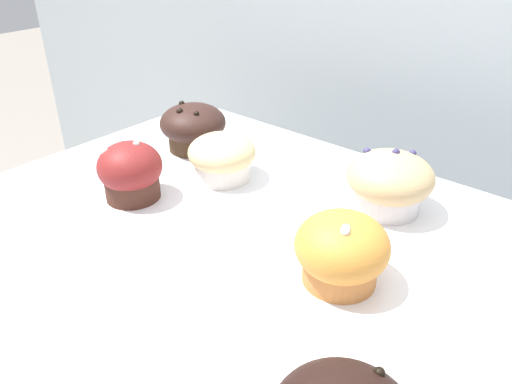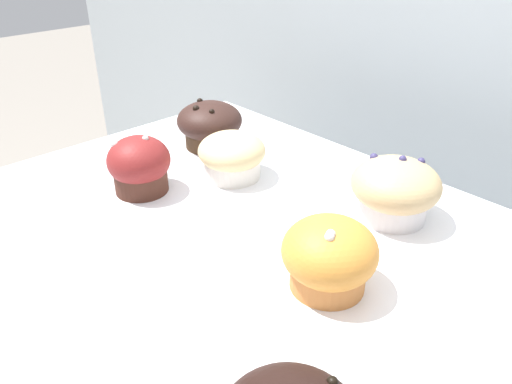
{
  "view_description": "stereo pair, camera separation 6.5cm",
  "coord_description": "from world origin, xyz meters",
  "px_view_note": "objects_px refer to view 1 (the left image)",
  "views": [
    {
      "loc": [
        0.27,
        -0.39,
        1.29
      ],
      "look_at": [
        -0.1,
        0.04,
        0.96
      ],
      "focal_mm": 35.0,
      "sensor_mm": 36.0,
      "label": 1
    },
    {
      "loc": [
        0.32,
        -0.35,
        1.29
      ],
      "look_at": [
        -0.1,
        0.04,
        0.96
      ],
      "focal_mm": 35.0,
      "sensor_mm": 36.0,
      "label": 2
    }
  ],
  "objects_px": {
    "muffin_back_left": "(389,182)",
    "muffin_front_right": "(130,172)",
    "muffin_back_right": "(341,251)",
    "muffin_back_center": "(222,157)",
    "muffin_front_left": "(193,127)"
  },
  "relations": [
    {
      "from": "muffin_front_left",
      "to": "muffin_back_left",
      "type": "bearing_deg",
      "value": 5.44
    },
    {
      "from": "muffin_back_right",
      "to": "muffin_front_left",
      "type": "bearing_deg",
      "value": 159.82
    },
    {
      "from": "muffin_back_left",
      "to": "muffin_front_left",
      "type": "bearing_deg",
      "value": -174.56
    },
    {
      "from": "muffin_back_left",
      "to": "muffin_front_right",
      "type": "bearing_deg",
      "value": -144.73
    },
    {
      "from": "muffin_back_left",
      "to": "muffin_back_right",
      "type": "distance_m",
      "value": 0.18
    },
    {
      "from": "muffin_back_right",
      "to": "muffin_back_center",
      "type": "relative_size",
      "value": 1.0
    },
    {
      "from": "muffin_back_right",
      "to": "muffin_front_left",
      "type": "height_order",
      "value": "muffin_back_right"
    },
    {
      "from": "muffin_back_left",
      "to": "muffin_front_right",
      "type": "xyz_separation_m",
      "value": [
        -0.3,
        -0.21,
        -0.0
      ]
    },
    {
      "from": "muffin_front_right",
      "to": "muffin_back_center",
      "type": "relative_size",
      "value": 0.88
    },
    {
      "from": "muffin_back_right",
      "to": "muffin_front_right",
      "type": "xyz_separation_m",
      "value": [
        -0.33,
        -0.03,
        0.0
      ]
    },
    {
      "from": "muffin_front_left",
      "to": "muffin_back_center",
      "type": "bearing_deg",
      "value": -22.34
    },
    {
      "from": "muffin_back_left",
      "to": "muffin_front_right",
      "type": "relative_size",
      "value": 1.29
    },
    {
      "from": "muffin_back_left",
      "to": "muffin_back_center",
      "type": "height_order",
      "value": "muffin_back_left"
    },
    {
      "from": "muffin_front_right",
      "to": "muffin_front_left",
      "type": "bearing_deg",
      "value": 108.04
    },
    {
      "from": "muffin_front_left",
      "to": "muffin_back_center",
      "type": "distance_m",
      "value": 0.12
    }
  ]
}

